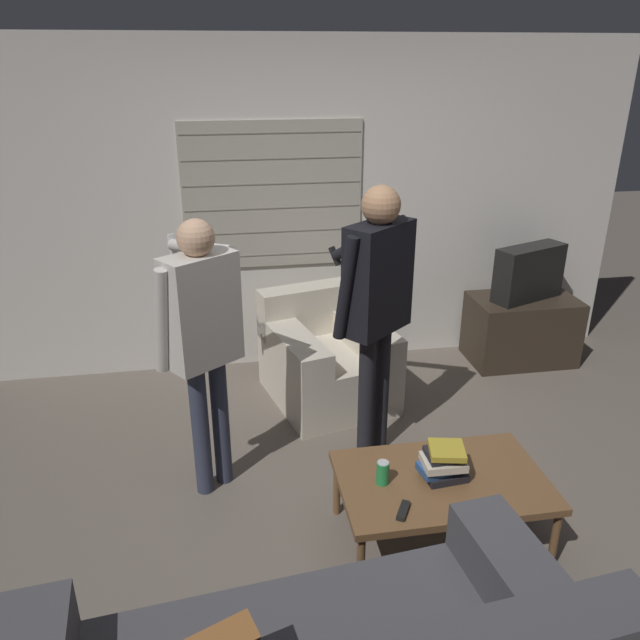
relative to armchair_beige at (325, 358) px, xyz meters
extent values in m
plane|color=#665B51|center=(-0.02, -1.35, -0.31)|extent=(16.00, 16.00, 0.00)
cube|color=silver|center=(-0.02, 0.68, 0.96)|extent=(5.20, 0.06, 2.55)
cube|color=#A8A393|center=(-0.30, 0.64, 1.10)|extent=(1.37, 0.02, 1.11)
cube|color=gray|center=(-0.30, 0.63, 0.63)|extent=(1.34, 0.00, 0.01)
cube|color=gray|center=(-0.30, 0.63, 0.82)|extent=(1.34, 0.00, 0.01)
cube|color=gray|center=(-0.30, 0.63, 1.00)|extent=(1.34, 0.00, 0.01)
cube|color=gray|center=(-0.30, 0.63, 1.19)|extent=(1.34, 0.00, 0.01)
cube|color=gray|center=(-0.30, 0.63, 1.37)|extent=(1.34, 0.00, 0.01)
cube|color=gray|center=(-0.30, 0.63, 1.56)|extent=(1.34, 0.00, 0.01)
cube|color=#424247|center=(0.31, -2.57, 0.26)|extent=(0.33, 0.93, 0.21)
cube|color=beige|center=(0.01, -0.05, -0.11)|extent=(0.99, 1.07, 0.41)
cube|color=beige|center=(-0.07, 0.29, 0.28)|extent=(0.81, 0.39, 0.38)
cube|color=beige|center=(0.28, 0.02, 0.19)|extent=(0.46, 0.93, 0.18)
cube|color=beige|center=(-0.25, -0.11, 0.19)|extent=(0.46, 0.93, 0.18)
cube|color=brown|center=(0.32, -1.62, 0.07)|extent=(1.06, 0.67, 0.04)
cylinder|color=brown|center=(-0.17, -1.33, -0.13)|extent=(0.04, 0.04, 0.36)
cylinder|color=brown|center=(0.81, -1.33, -0.13)|extent=(0.04, 0.04, 0.36)
cylinder|color=brown|center=(-0.17, -1.92, -0.13)|extent=(0.04, 0.04, 0.36)
cylinder|color=brown|center=(0.81, -1.92, -0.13)|extent=(0.04, 0.04, 0.36)
cube|color=#33281E|center=(1.73, 0.33, -0.03)|extent=(0.85, 0.52, 0.56)
cube|color=black|center=(1.73, 0.33, 0.46)|extent=(0.64, 0.41, 0.44)
cube|color=black|center=(1.69, 0.42, 0.46)|extent=(0.49, 0.20, 0.36)
cylinder|color=#33384C|center=(-0.90, -0.99, 0.10)|extent=(0.10, 0.10, 0.83)
cylinder|color=#33384C|center=(-0.79, -0.91, 0.10)|extent=(0.10, 0.10, 0.83)
cube|color=beige|center=(-0.85, -0.95, 0.83)|extent=(0.44, 0.39, 0.62)
sphere|color=tan|center=(-0.85, -0.95, 1.23)|extent=(0.20, 0.20, 0.20)
cylinder|color=beige|center=(-1.05, -1.04, 0.82)|extent=(0.15, 0.17, 0.59)
cylinder|color=beige|center=(-0.84, -0.59, 1.07)|extent=(0.40, 0.52, 0.15)
cube|color=white|center=(-1.01, -0.35, 1.03)|extent=(0.06, 0.06, 0.13)
cylinder|color=black|center=(0.11, -0.83, 0.12)|extent=(0.10, 0.10, 0.87)
cylinder|color=black|center=(0.23, -0.73, 0.12)|extent=(0.10, 0.10, 0.87)
cube|color=black|center=(0.17, -0.78, 0.89)|extent=(0.47, 0.44, 0.66)
sphere|color=#A87A56|center=(0.17, -0.78, 1.32)|extent=(0.22, 0.22, 0.22)
cylinder|color=black|center=(-0.05, -0.90, 0.88)|extent=(0.16, 0.17, 0.63)
cylinder|color=black|center=(0.19, -0.42, 1.02)|extent=(0.41, 0.48, 0.39)
cube|color=black|center=(0.02, -0.21, 0.86)|extent=(0.09, 0.09, 0.12)
cube|color=black|center=(0.33, -1.62, 0.11)|extent=(0.22, 0.17, 0.04)
cube|color=#284C89|center=(0.31, -1.61, 0.15)|extent=(0.24, 0.17, 0.04)
cube|color=beige|center=(0.32, -1.62, 0.19)|extent=(0.22, 0.17, 0.04)
cube|color=black|center=(0.33, -1.61, 0.22)|extent=(0.18, 0.15, 0.03)
cube|color=gold|center=(0.33, -1.62, 0.25)|extent=(0.21, 0.21, 0.03)
cylinder|color=#238E47|center=(0.01, -1.61, 0.15)|extent=(0.07, 0.07, 0.12)
cylinder|color=silver|center=(0.01, -1.61, 0.21)|extent=(0.06, 0.06, 0.00)
cube|color=black|center=(0.05, -1.84, 0.10)|extent=(0.10, 0.13, 0.02)
camera|label=1|loc=(-0.73, -4.10, 2.09)|focal=35.00mm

